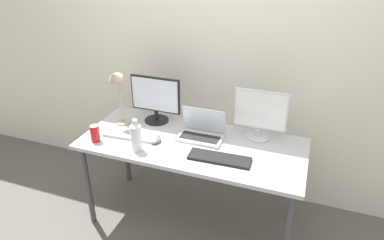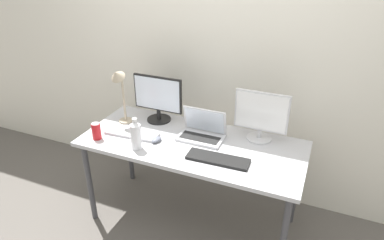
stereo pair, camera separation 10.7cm
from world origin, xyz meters
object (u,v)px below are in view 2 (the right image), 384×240
object	(u,v)px
keyboard_main	(132,133)
keyboard_aux	(218,159)
work_desk	(192,150)
water_bottle	(136,135)
soda_can_near_keyboard	(96,131)
desk_lamp	(119,86)
monitor_center	(261,115)
monitor_left	(158,98)
laptop_silver	(202,131)
mouse_by_keyboard	(157,140)

from	to	relation	value
keyboard_main	keyboard_aux	world-z (taller)	same
work_desk	water_bottle	bearing A→B (deg)	-145.11
keyboard_main	soda_can_near_keyboard	xyz separation A→B (m)	(-0.21, -0.15, 0.05)
keyboard_main	desk_lamp	bearing A→B (deg)	139.04
work_desk	monitor_center	xyz separation A→B (m)	(0.44, 0.23, 0.26)
desk_lamp	water_bottle	bearing A→B (deg)	-43.20
work_desk	monitor_left	size ratio (longest dim) A/B	3.95
work_desk	laptop_silver	distance (m)	0.16
work_desk	monitor_left	bearing A→B (deg)	150.64
monitor_center	soda_can_near_keyboard	distance (m)	1.20
keyboard_main	mouse_by_keyboard	size ratio (longest dim) A/B	4.40
laptop_silver	water_bottle	size ratio (longest dim) A/B	1.41
monitor_left	laptop_silver	world-z (taller)	monitor_left
keyboard_aux	soda_can_near_keyboard	xyz separation A→B (m)	(-0.92, -0.07, 0.05)
keyboard_aux	mouse_by_keyboard	xyz separation A→B (m)	(-0.49, 0.06, 0.01)
keyboard_aux	desk_lamp	distance (m)	0.95
keyboard_main	desk_lamp	world-z (taller)	desk_lamp
monitor_left	monitor_center	distance (m)	0.82
monitor_left	mouse_by_keyboard	world-z (taller)	monitor_left
keyboard_main	soda_can_near_keyboard	world-z (taller)	soda_can_near_keyboard
keyboard_main	mouse_by_keyboard	world-z (taller)	mouse_by_keyboard
laptop_silver	desk_lamp	xyz separation A→B (m)	(-0.66, -0.04, 0.27)
monitor_left	soda_can_near_keyboard	distance (m)	0.54
monitor_center	laptop_silver	xyz separation A→B (m)	(-0.40, -0.14, -0.14)
mouse_by_keyboard	desk_lamp	size ratio (longest dim) A/B	0.19
monitor_left	monitor_center	world-z (taller)	monitor_left
soda_can_near_keyboard	desk_lamp	distance (m)	0.38
keyboard_main	water_bottle	xyz separation A→B (m)	(0.13, -0.15, 0.10)
work_desk	keyboard_main	bearing A→B (deg)	-170.61
monitor_center	keyboard_aux	distance (m)	0.47
mouse_by_keyboard	keyboard_aux	bearing A→B (deg)	3.33
desk_lamp	monitor_left	bearing A→B (deg)	35.85
work_desk	mouse_by_keyboard	bearing A→B (deg)	-158.04
mouse_by_keyboard	laptop_silver	bearing A→B (deg)	43.59
monitor_center	mouse_by_keyboard	bearing A→B (deg)	-154.09
monitor_center	soda_can_near_keyboard	size ratio (longest dim) A/B	3.08
monitor_left	water_bottle	distance (m)	0.46
laptop_silver	soda_can_near_keyboard	size ratio (longest dim) A/B	2.62
monitor_center	laptop_silver	world-z (taller)	monitor_center
keyboard_aux	monitor_left	bearing A→B (deg)	147.76
desk_lamp	keyboard_aux	bearing A→B (deg)	-12.93
work_desk	laptop_silver	bearing A→B (deg)	64.80
soda_can_near_keyboard	keyboard_main	bearing A→B (deg)	36.10
keyboard_main	mouse_by_keyboard	distance (m)	0.22
water_bottle	desk_lamp	distance (m)	0.46
water_bottle	soda_can_near_keyboard	size ratio (longest dim) A/B	1.86
water_bottle	soda_can_near_keyboard	world-z (taller)	water_bottle
monitor_left	keyboard_main	bearing A→B (deg)	-104.15
water_bottle	desk_lamp	world-z (taller)	desk_lamp
water_bottle	desk_lamp	size ratio (longest dim) A/B	0.49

